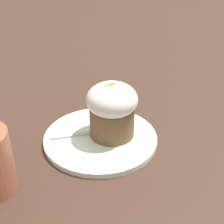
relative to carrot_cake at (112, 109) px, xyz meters
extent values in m
plane|color=#3D281E|center=(0.02, -0.01, -0.07)|extent=(4.00, 4.00, 0.00)
cylinder|color=silver|center=(0.02, -0.01, -0.06)|extent=(0.23, 0.23, 0.01)
cylinder|color=brown|center=(0.00, 0.00, -0.03)|extent=(0.09, 0.09, 0.06)
ellipsoid|color=white|center=(0.00, 0.00, 0.02)|extent=(0.10, 0.10, 0.06)
cone|color=orange|center=(0.01, 0.00, 0.05)|extent=(0.02, 0.01, 0.01)
sphere|color=green|center=(0.00, 0.00, 0.05)|extent=(0.01, 0.01, 0.01)
cube|color=#B7B7BC|center=(0.07, -0.03, -0.06)|extent=(0.09, 0.04, 0.00)
ellipsoid|color=#B7B7BC|center=(0.01, -0.01, -0.05)|extent=(0.06, 0.05, 0.01)
camera|label=1|loc=(0.28, 0.44, 0.30)|focal=50.00mm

